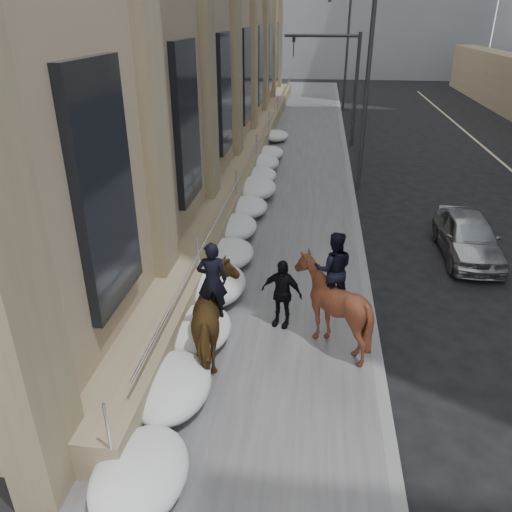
% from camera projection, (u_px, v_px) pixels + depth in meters
% --- Properties ---
extents(ground, '(140.00, 140.00, 0.00)m').
position_uv_depth(ground, '(247.00, 411.00, 9.58)').
color(ground, black).
rests_on(ground, ground).
extents(sidewalk, '(5.00, 80.00, 0.12)m').
position_uv_depth(sidewalk, '(284.00, 218.00, 18.47)').
color(sidewalk, '#48484A').
rests_on(sidewalk, ground).
extents(curb, '(0.24, 80.00, 0.12)m').
position_uv_depth(curb, '(356.00, 221.00, 18.18)').
color(curb, slate).
rests_on(curb, ground).
extents(streetlight_mid, '(1.71, 0.24, 8.00)m').
position_uv_depth(streetlight_mid, '(364.00, 78.00, 19.75)').
color(streetlight_mid, '#2D2D30').
rests_on(streetlight_mid, ground).
extents(streetlight_far, '(1.71, 0.24, 8.00)m').
position_uv_depth(streetlight_far, '(345.00, 47.00, 37.59)').
color(streetlight_far, '#2D2D30').
rests_on(streetlight_far, ground).
extents(traffic_signal, '(4.10, 0.22, 6.00)m').
position_uv_depth(traffic_signal, '(340.00, 72.00, 27.21)').
color(traffic_signal, '#2D2D30').
rests_on(traffic_signal, ground).
extents(snow_bank, '(1.70, 18.10, 0.76)m').
position_uv_depth(snow_bank, '(239.00, 225.00, 16.76)').
color(snow_bank, silver).
rests_on(snow_bank, sidewalk).
extents(mounted_horse_left, '(1.43, 2.43, 2.63)m').
position_uv_depth(mounted_horse_left, '(217.00, 315.00, 10.51)').
color(mounted_horse_left, '#442F14').
rests_on(mounted_horse_left, sidewalk).
extents(mounted_horse_right, '(1.74, 1.93, 2.67)m').
position_uv_depth(mounted_horse_right, '(331.00, 300.00, 10.91)').
color(mounted_horse_right, '#462214').
rests_on(mounted_horse_right, sidewalk).
extents(pedestrian, '(1.08, 0.68, 1.71)m').
position_uv_depth(pedestrian, '(282.00, 293.00, 11.68)').
color(pedestrian, black).
rests_on(pedestrian, sidewalk).
extents(car_silver, '(1.64, 4.00, 1.36)m').
position_uv_depth(car_silver, '(468.00, 236.00, 15.40)').
color(car_silver, gray).
rests_on(car_silver, ground).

